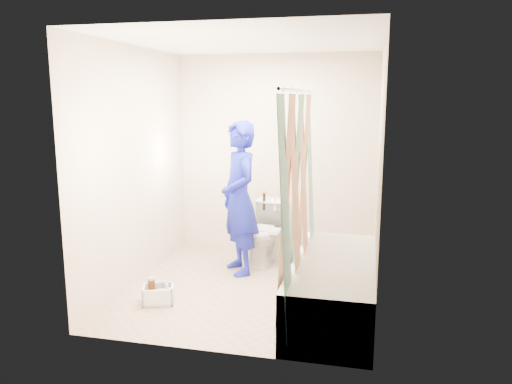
% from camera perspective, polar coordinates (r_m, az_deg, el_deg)
% --- Properties ---
extents(floor, '(2.60, 2.60, 0.00)m').
position_cam_1_polar(floor, '(5.12, -0.58, -10.94)').
color(floor, gray).
rests_on(floor, ground).
extents(ceiling, '(2.40, 2.60, 0.02)m').
position_cam_1_polar(ceiling, '(4.78, -0.63, 16.87)').
color(ceiling, white).
rests_on(ceiling, wall_back).
extents(wall_back, '(2.40, 0.02, 2.40)m').
position_cam_1_polar(wall_back, '(6.06, 2.30, 4.21)').
color(wall_back, '#C0B194').
rests_on(wall_back, ground).
extents(wall_front, '(2.40, 0.02, 2.40)m').
position_cam_1_polar(wall_front, '(3.57, -5.53, -0.48)').
color(wall_front, '#C0B194').
rests_on(wall_front, ground).
extents(wall_left, '(0.02, 2.60, 2.40)m').
position_cam_1_polar(wall_left, '(5.21, -13.54, 2.84)').
color(wall_left, '#C0B194').
rests_on(wall_left, ground).
extents(wall_right, '(0.02, 2.60, 2.40)m').
position_cam_1_polar(wall_right, '(4.67, 13.87, 1.92)').
color(wall_right, '#C0B194').
rests_on(wall_right, ground).
extents(bathtub, '(0.70, 1.75, 0.50)m').
position_cam_1_polar(bathtub, '(4.50, 8.85, -10.51)').
color(bathtub, white).
rests_on(bathtub, ground).
extents(curtain_rod, '(0.02, 1.90, 0.02)m').
position_cam_1_polar(curtain_rod, '(4.23, 4.98, 11.50)').
color(curtain_rod, silver).
rests_on(curtain_rod, wall_back).
extents(shower_curtain, '(0.06, 1.75, 1.80)m').
position_cam_1_polar(shower_curtain, '(4.32, 4.78, -0.91)').
color(shower_curtain, white).
rests_on(shower_curtain, curtain_rod).
extents(toilet, '(0.49, 0.74, 0.71)m').
position_cam_1_polar(toilet, '(5.77, 1.00, -4.68)').
color(toilet, white).
rests_on(toilet, ground).
extents(tank_lid, '(0.46, 0.25, 0.03)m').
position_cam_1_polar(tank_lid, '(5.65, 0.60, -4.36)').
color(tank_lid, silver).
rests_on(tank_lid, toilet).
extents(tank_internals, '(0.17, 0.06, 0.23)m').
position_cam_1_polar(tank_internals, '(5.87, 1.27, -0.93)').
color(tank_internals, black).
rests_on(tank_internals, toilet).
extents(plumber, '(0.67, 0.72, 1.65)m').
position_cam_1_polar(plumber, '(5.35, -1.93, -0.72)').
color(plumber, '#103DA2').
rests_on(plumber, ground).
extents(cleaning_caddy, '(0.34, 0.30, 0.22)m').
position_cam_1_polar(cleaning_caddy, '(4.83, -10.98, -11.48)').
color(cleaning_caddy, white).
rests_on(cleaning_caddy, ground).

